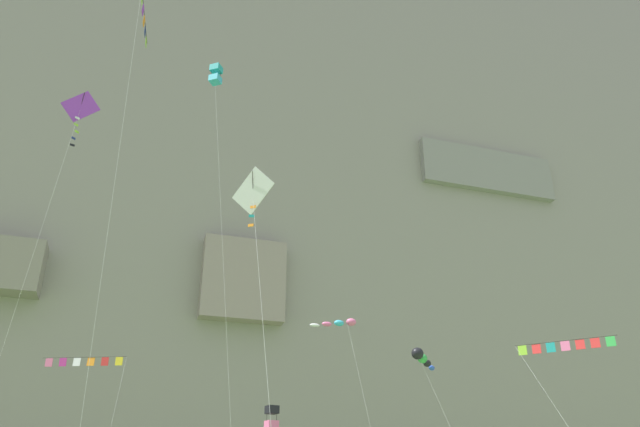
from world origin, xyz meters
TOP-DOWN VIEW (x-y plane):
  - cliff_face at (0.01, 59.56)m, footprint 180.00×31.43m
  - kite_banner_mid_center at (12.35, 15.90)m, footprint 3.64×4.93m
  - kite_windsock_high_center at (11.69, 31.17)m, footprint 3.80×7.71m
  - kite_diamond_low_right at (-5.32, 13.34)m, footprint 1.92×3.92m
  - kite_box_low_left at (-5.98, 28.45)m, footprint 3.59×4.10m
  - kite_box_near_cliff at (1.16, 35.68)m, footprint 2.93×3.30m
  - kite_banner_upper_left at (-12.61, 36.44)m, footprint 5.82×6.44m
  - kite_banner_far_right at (-11.47, 19.72)m, footprint 0.64×4.77m
  - kite_windsock_upper_right at (7.30, 37.29)m, footprint 4.28×6.80m
  - kite_diamond_mid_right at (-15.26, 28.49)m, footprint 3.56×1.73m

SIDE VIEW (x-z plane):
  - kite_box_near_cliff at x=1.16m, z-range 3.79..13.06m
  - kite_banner_mid_center at x=12.35m, z-range 4.70..15.23m
  - kite_banner_upper_left at x=-12.61m, z-range 5.53..17.74m
  - kite_windsock_high_center at x=11.69m, z-range 5.99..19.23m
  - kite_diamond_low_right at x=-5.32m, z-range 6.88..23.39m
  - kite_windsock_upper_right at x=7.30m, z-range 8.03..25.02m
  - kite_diamond_mid_right at x=-15.26m, z-range 12.90..42.41m
  - kite_banner_far_right at x=-11.47m, z-range 13.02..42.84m
  - kite_box_low_left at x=-5.98m, z-range 16.06..50.06m
  - cliff_face at x=0.01m, z-range -0.02..82.32m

